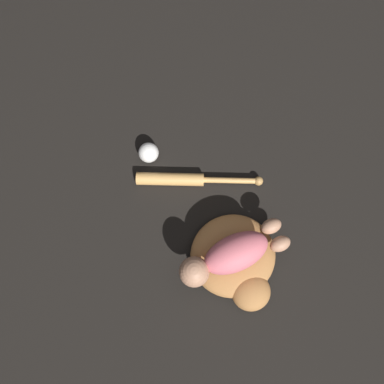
{
  "coord_description": "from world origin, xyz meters",
  "views": [
    {
      "loc": [
        0.14,
        -0.05,
        1.28
      ],
      "look_at": [
        -0.05,
        -0.29,
        0.07
      ],
      "focal_mm": 35.0,
      "sensor_mm": 36.0,
      "label": 1
    }
  ],
  "objects_px": {
    "baby_figure": "(230,255)",
    "baseball_bat": "(183,179)",
    "baseball_glove": "(236,261)",
    "baseball": "(149,153)"
  },
  "relations": [
    {
      "from": "baby_figure",
      "to": "baseball_bat",
      "type": "xyz_separation_m",
      "value": [
        -0.06,
        -0.3,
        -0.11
      ]
    },
    {
      "from": "baby_figure",
      "to": "baseball_bat",
      "type": "height_order",
      "value": "baby_figure"
    },
    {
      "from": "baseball_bat",
      "to": "baseball_glove",
      "type": "bearing_deg",
      "value": 82.68
    },
    {
      "from": "baby_figure",
      "to": "baseball",
      "type": "distance_m",
      "value": 0.47
    },
    {
      "from": "baby_figure",
      "to": "baseball",
      "type": "bearing_deg",
      "value": -92.43
    },
    {
      "from": "baseball_glove",
      "to": "baseball",
      "type": "xyz_separation_m",
      "value": [
        -0.01,
        -0.48,
        -0.0
      ]
    },
    {
      "from": "baseball",
      "to": "baseball_bat",
      "type": "bearing_deg",
      "value": 103.82
    },
    {
      "from": "baseball_bat",
      "to": "baseball",
      "type": "xyz_separation_m",
      "value": [
        0.04,
        -0.15,
        0.01
      ]
    },
    {
      "from": "baby_figure",
      "to": "baseball_bat",
      "type": "relative_size",
      "value": 1.02
    },
    {
      "from": "baseball_glove",
      "to": "baseball_bat",
      "type": "distance_m",
      "value": 0.33
    }
  ]
}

